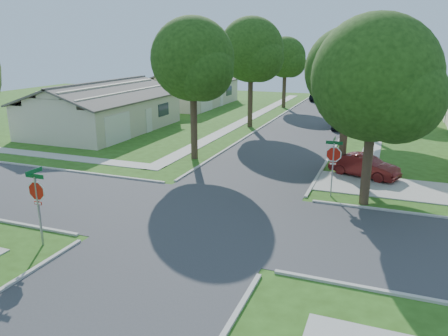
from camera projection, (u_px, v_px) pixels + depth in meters
name	position (u px, v px, depth m)	size (l,w,h in m)	color
ground	(207.00, 217.00, 19.07)	(100.00, 100.00, 0.00)	#2C4F15
road_ns	(207.00, 217.00, 19.07)	(7.00, 100.00, 0.02)	#333335
sidewalk_ne	(378.00, 125.00, 40.31)	(1.20, 40.00, 0.04)	#9E9B91
sidewalk_nw	(252.00, 117.00, 44.49)	(1.20, 40.00, 0.04)	#9E9B91
driveway	(399.00, 189.00, 22.73)	(8.80, 3.60, 0.05)	#9E9B91
stop_sign_sw	(37.00, 194.00, 15.90)	(1.05, 0.80, 2.98)	gray
stop_sign_ne	(333.00, 157.00, 21.11)	(1.05, 0.80, 2.98)	gray
tree_e_near	(349.00, 75.00, 23.96)	(4.97, 4.80, 8.28)	#38281C
tree_e_mid	(365.00, 57.00, 34.56)	(5.59, 5.40, 9.21)	#38281C
tree_e_far	(373.00, 56.00, 46.30)	(5.17, 5.00, 8.72)	#38281C
tree_w_near	(194.00, 63.00, 27.05)	(5.38, 5.20, 8.97)	#38281C
tree_w_mid	(252.00, 53.00, 37.72)	(5.80, 5.60, 9.56)	#38281C
tree_w_far	(286.00, 59.00, 49.66)	(4.76, 4.60, 8.04)	#38281C
tree_ne_corner	(376.00, 84.00, 19.11)	(5.80, 5.60, 8.66)	#38281C
house_nw_near	(104.00, 113.00, 37.60)	(8.42, 13.60, 4.23)	#BEB396
house_nw_far	(189.00, 92.00, 52.85)	(8.42, 13.60, 4.23)	#BEB396
car_driveway	(364.00, 166.00, 24.65)	(1.34, 3.85, 1.27)	#511110
car_curb_east	(342.00, 121.00, 38.50)	(1.69, 4.20, 1.43)	black
car_curb_west	(320.00, 95.00, 57.22)	(2.04, 5.02, 1.46)	black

